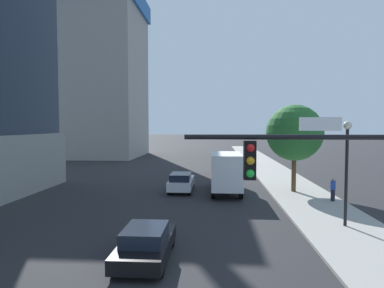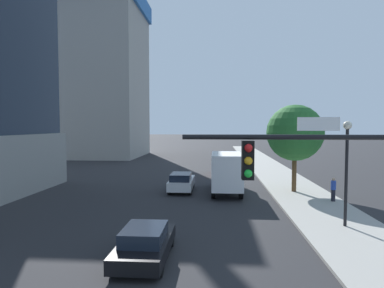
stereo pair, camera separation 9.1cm
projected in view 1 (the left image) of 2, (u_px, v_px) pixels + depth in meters
The scene contains 10 objects.
sidewalk at pixel (304, 197), 24.76m from camera, with size 4.70×120.00×0.15m, color #9E9B93.
construction_building at pixel (96, 68), 57.86m from camera, with size 16.24×22.32×37.01m.
traffic_light_pole at pixel (324, 179), 8.81m from camera, with size 5.67×0.48×5.65m.
street_lamp at pixel (347, 157), 17.11m from camera, with size 0.44×0.44×5.49m.
street_tree at pixel (294, 133), 26.17m from camera, with size 4.46×4.46×6.92m.
car_white at pixel (181, 182), 27.22m from camera, with size 1.88×4.62×1.54m.
car_black at pixel (146, 243), 13.24m from camera, with size 1.91×4.39×1.37m.
car_red at pixel (223, 168), 36.21m from camera, with size 1.88×4.57×1.46m.
box_truck at pixel (226, 171), 26.32m from camera, with size 2.32×6.85×3.25m.
pedestrian_blue_shirt at pixel (333, 189), 22.96m from camera, with size 0.34×0.34×1.64m.
Camera 1 is at (1.14, -5.02, 5.39)m, focal length 30.90 mm.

